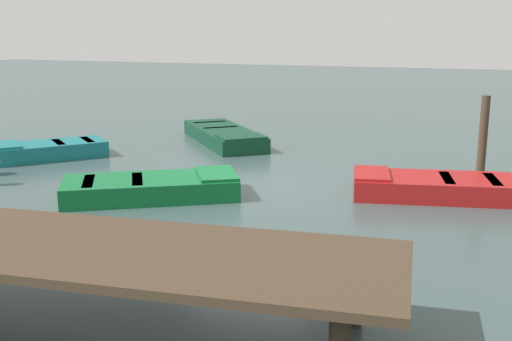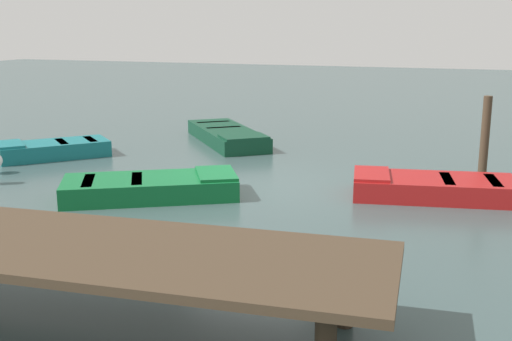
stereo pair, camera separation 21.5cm
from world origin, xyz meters
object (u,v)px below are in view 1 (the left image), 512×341
object	(u,v)px
rowboat_green	(152,187)
mooring_piling_near_left	(483,138)
rowboat_dark_green	(224,135)
rowboat_red	(433,186)
dock_segment	(126,256)
rowboat_teal	(50,150)

from	to	relation	value
rowboat_green	mooring_piling_near_left	size ratio (longest dim) A/B	1.95
rowboat_dark_green	mooring_piling_near_left	bearing A→B (deg)	33.03
mooring_piling_near_left	rowboat_red	bearing A→B (deg)	65.13
rowboat_green	mooring_piling_near_left	world-z (taller)	mooring_piling_near_left
dock_segment	rowboat_red	xyz separation A→B (m)	(-2.78, -6.83, -0.64)
dock_segment	rowboat_red	size ratio (longest dim) A/B	1.87
rowboat_red	mooring_piling_near_left	xyz separation A→B (m)	(-0.88, -1.90, 0.70)
mooring_piling_near_left	rowboat_teal	bearing A→B (deg)	7.17
rowboat_green	rowboat_red	bearing A→B (deg)	-10.16
rowboat_green	mooring_piling_near_left	bearing A→B (deg)	1.72
rowboat_dark_green	rowboat_green	bearing A→B (deg)	-30.83
rowboat_dark_green	dock_segment	bearing A→B (deg)	-22.73
dock_segment	mooring_piling_near_left	distance (m)	9.46
rowboat_teal	rowboat_red	world-z (taller)	same
rowboat_green	rowboat_teal	bearing A→B (deg)	119.23
rowboat_dark_green	rowboat_red	world-z (taller)	same
rowboat_teal	rowboat_red	size ratio (longest dim) A/B	0.84
rowboat_green	mooring_piling_near_left	distance (m)	7.18
dock_segment	rowboat_dark_green	world-z (taller)	dock_segment
mooring_piling_near_left	rowboat_green	bearing A→B (deg)	32.22
rowboat_green	rowboat_dark_green	distance (m)	6.05
rowboat_teal	rowboat_red	bearing A→B (deg)	128.37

